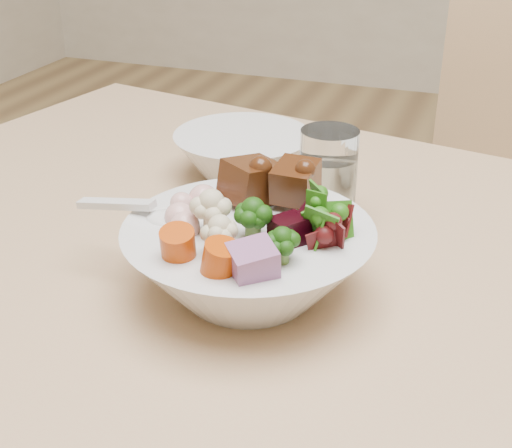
# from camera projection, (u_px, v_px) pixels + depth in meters

# --- Properties ---
(dining_table) EXTENTS (1.59, 1.09, 0.68)m
(dining_table) POSITION_uv_depth(u_px,v_px,m) (444.00, 396.00, 0.62)
(dining_table) COLOR tan
(dining_table) RESTS_ON ground
(food_bowl) EXTENTS (0.22, 0.22, 0.12)m
(food_bowl) POSITION_uv_depth(u_px,v_px,m) (251.00, 255.00, 0.63)
(food_bowl) COLOR silver
(food_bowl) RESTS_ON dining_table
(soup_spoon) EXTENTS (0.12, 0.04, 0.02)m
(soup_spoon) POSITION_uv_depth(u_px,v_px,m) (154.00, 216.00, 0.63)
(soup_spoon) COLOR silver
(soup_spoon) RESTS_ON food_bowl
(water_glass) EXTENTS (0.06, 0.06, 0.10)m
(water_glass) POSITION_uv_depth(u_px,v_px,m) (328.00, 181.00, 0.75)
(water_glass) COLOR silver
(water_glass) RESTS_ON dining_table
(side_bowl) EXTENTS (0.17, 0.17, 0.06)m
(side_bowl) POSITION_uv_depth(u_px,v_px,m) (243.00, 156.00, 0.86)
(side_bowl) COLOR silver
(side_bowl) RESTS_ON dining_table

